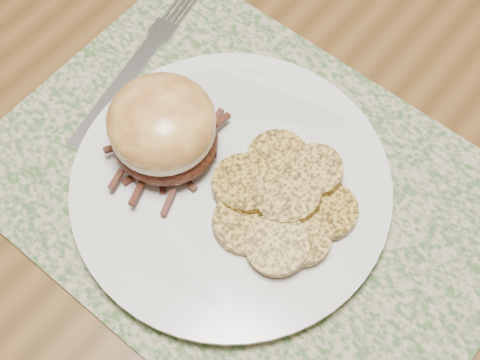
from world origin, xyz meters
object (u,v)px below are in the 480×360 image
(dinner_plate, at_px, (231,187))
(pork_sandwich, at_px, (163,128))
(dining_table, at_px, (249,145))
(fork, at_px, (135,67))

(dinner_plate, bearing_deg, pork_sandwich, -171.32)
(dining_table, relative_size, fork, 7.37)
(pork_sandwich, relative_size, fork, 0.50)
(dining_table, bearing_deg, pork_sandwich, -101.15)
(dining_table, xyz_separation_m, dinner_plate, (0.05, -0.08, 0.09))
(fork, bearing_deg, dining_table, 9.93)
(dinner_plate, relative_size, fork, 1.28)
(dinner_plate, bearing_deg, fork, 164.56)
(dining_table, distance_m, dinner_plate, 0.13)
(dinner_plate, distance_m, fork, 0.16)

